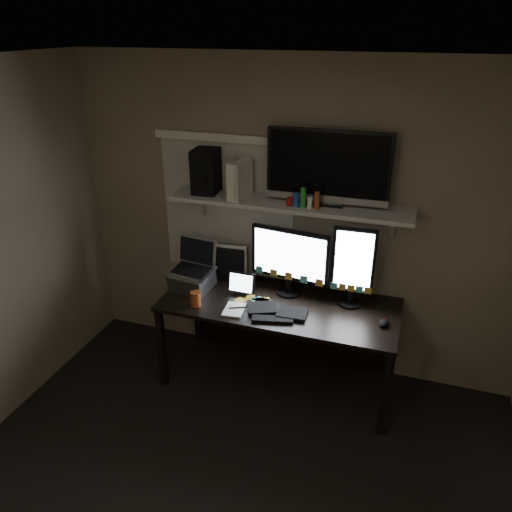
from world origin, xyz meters
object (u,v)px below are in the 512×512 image
at_px(game_console, 240,180).
at_px(speaker, 206,171).
at_px(monitor_landscape, 290,261).
at_px(tablet, 242,284).
at_px(keyboard, 277,311).
at_px(laptop, 191,267).
at_px(mouse, 384,323).
at_px(tv, 328,168).
at_px(cup, 196,299).
at_px(monitor_portrait, 353,267).
at_px(desk, 283,315).

bearing_deg(game_console, speaker, -171.35).
xyz_separation_m(monitor_landscape, tablet, (-0.35, -0.14, -0.18)).
relative_size(keyboard, laptop, 1.17).
xyz_separation_m(mouse, tv, (-0.52, 0.31, 1.00)).
xyz_separation_m(monitor_landscape, speaker, (-0.69, 0.04, 0.64)).
xyz_separation_m(laptop, speaker, (0.07, 0.21, 0.72)).
relative_size(laptop, game_console, 1.40).
relative_size(keyboard, game_console, 1.64).
relative_size(laptop, cup, 3.41).
height_order(monitor_portrait, laptop, monitor_portrait).
height_order(monitor_landscape, game_console, game_console).
xyz_separation_m(tablet, tv, (0.58, 0.21, 0.92)).
distance_m(keyboard, mouse, 0.77).
bearing_deg(tablet, desk, 15.77).
relative_size(monitor_portrait, tv, 0.72).
bearing_deg(monitor_portrait, speaker, 176.08).
xyz_separation_m(desk, laptop, (-0.73, -0.12, 0.37)).
distance_m(desk, game_console, 1.13).
height_order(monitor_landscape, mouse, monitor_landscape).
distance_m(monitor_landscape, speaker, 0.94).
bearing_deg(tv, tablet, -160.72).
bearing_deg(game_console, laptop, -137.83).
bearing_deg(speaker, mouse, -15.38).
height_order(laptop, game_console, game_console).
bearing_deg(desk, monitor_portrait, 3.74).
xyz_separation_m(monitor_portrait, tv, (-0.25, 0.09, 0.70)).
bearing_deg(desk, keyboard, -85.54).
bearing_deg(speaker, keyboard, -31.87).
bearing_deg(keyboard, monitor_landscape, 75.74).
relative_size(game_console, speaker, 0.83).
relative_size(monitor_portrait, tablet, 2.87).
bearing_deg(monitor_landscape, tablet, -150.30).
xyz_separation_m(desk, monitor_portrait, (0.51, 0.03, 0.49)).
bearing_deg(laptop, mouse, 4.68).
xyz_separation_m(mouse, cup, (-1.38, -0.17, 0.04)).
bearing_deg(cup, monitor_landscape, 33.43).
bearing_deg(keyboard, desk, 81.63).
height_order(desk, game_console, game_console).
height_order(monitor_portrait, tablet, monitor_portrait).
height_order(mouse, speaker, speaker).
bearing_deg(tv, keyboard, -123.23).
distance_m(monitor_landscape, tablet, 0.42).
distance_m(mouse, speaker, 1.72).
distance_m(desk, monitor_portrait, 0.71).
height_order(game_console, speaker, speaker).
height_order(monitor_portrait, cup, monitor_portrait).
distance_m(game_console, speaker, 0.29).
distance_m(laptop, speaker, 0.76).
height_order(desk, cup, cup).
distance_m(tablet, game_console, 0.81).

